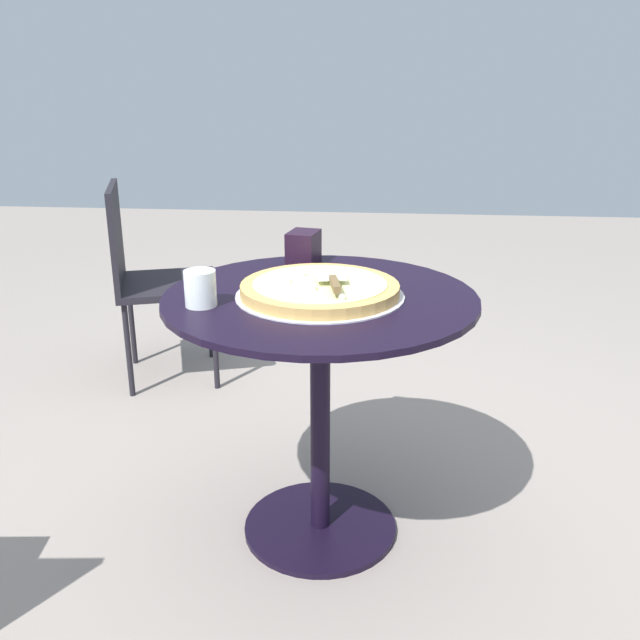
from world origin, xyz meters
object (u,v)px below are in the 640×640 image
object	(u,v)px
pizza_on_tray	(320,290)
drinking_cup	(200,288)
napkin_dispenser	(303,248)
patio_table	(320,363)
patio_chair_near	(148,270)
pizza_server	(333,280)

from	to	relation	value
pizza_on_tray	drinking_cup	size ratio (longest dim) A/B	4.86
napkin_dispenser	drinking_cup	bearing A→B (deg)	164.34
pizza_on_tray	patio_table	bearing A→B (deg)	2.40
pizza_on_tray	patio_chair_near	bearing A→B (deg)	38.56
patio_table	pizza_on_tray	distance (m)	0.22
pizza_server	drinking_cup	bearing A→B (deg)	102.23
patio_table	drinking_cup	size ratio (longest dim) A/B	9.14
patio_table	napkin_dispenser	bearing A→B (deg)	14.82
pizza_on_tray	drinking_cup	bearing A→B (deg)	109.98
pizza_on_tray	napkin_dispenser	size ratio (longest dim) A/B	4.13
patio_table	patio_chair_near	world-z (taller)	patio_chair_near
pizza_on_tray	patio_chair_near	distance (m)	1.39
pizza_server	patio_table	bearing A→B (deg)	38.25
drinking_cup	napkin_dispenser	bearing A→B (deg)	-27.10
patio_table	napkin_dispenser	distance (m)	0.40
patio_table	pizza_on_tray	world-z (taller)	pizza_on_tray
pizza_server	drinking_cup	size ratio (longest dim) A/B	2.31
pizza_on_tray	patio_chair_near	world-z (taller)	patio_chair_near
pizza_server	patio_chair_near	distance (m)	1.44
pizza_on_tray	napkin_dispenser	bearing A→B (deg)	14.39
napkin_dispenser	patio_chair_near	bearing A→B (deg)	57.10
pizza_on_tray	drinking_cup	xyz separation A→B (m)	(-0.11, 0.30, 0.03)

